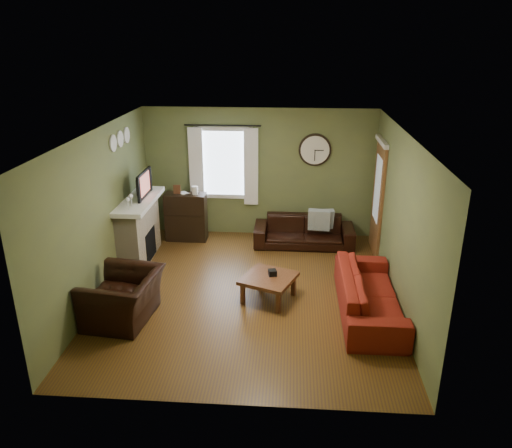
# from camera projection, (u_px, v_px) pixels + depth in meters

# --- Properties ---
(floor) EXTENTS (4.60, 5.20, 0.00)m
(floor) POSITION_uv_depth(u_px,v_px,m) (248.00, 293.00, 8.08)
(floor) COLOR #553616
(floor) RESTS_ON ground
(ceiling) EXTENTS (4.60, 5.20, 0.00)m
(ceiling) POSITION_uv_depth(u_px,v_px,m) (247.00, 133.00, 7.15)
(ceiling) COLOR white
(ceiling) RESTS_ON ground
(wall_left) EXTENTS (0.00, 5.20, 2.60)m
(wall_left) POSITION_uv_depth(u_px,v_px,m) (101.00, 214.00, 7.77)
(wall_left) COLOR #5F6B3D
(wall_left) RESTS_ON ground
(wall_right) EXTENTS (0.00, 5.20, 2.60)m
(wall_right) POSITION_uv_depth(u_px,v_px,m) (401.00, 222.00, 7.46)
(wall_right) COLOR #5F6B3D
(wall_right) RESTS_ON ground
(wall_back) EXTENTS (4.60, 0.00, 2.60)m
(wall_back) POSITION_uv_depth(u_px,v_px,m) (259.00, 173.00, 10.03)
(wall_back) COLOR #5F6B3D
(wall_back) RESTS_ON ground
(wall_front) EXTENTS (4.60, 0.00, 2.60)m
(wall_front) POSITION_uv_depth(u_px,v_px,m) (226.00, 305.00, 5.19)
(wall_front) COLOR #5F6B3D
(wall_front) RESTS_ON ground
(fireplace) EXTENTS (0.40, 1.40, 1.10)m
(fireplace) POSITION_uv_depth(u_px,v_px,m) (139.00, 232.00, 9.10)
(fireplace) COLOR #C6B18F
(fireplace) RESTS_ON floor
(firebox) EXTENTS (0.04, 0.60, 0.55)m
(firebox) POSITION_uv_depth(u_px,v_px,m) (150.00, 245.00, 9.17)
(firebox) COLOR black
(firebox) RESTS_ON fireplace
(mantel) EXTENTS (0.58, 1.60, 0.08)m
(mantel) POSITION_uv_depth(u_px,v_px,m) (138.00, 201.00, 8.88)
(mantel) COLOR white
(mantel) RESTS_ON fireplace
(tv) EXTENTS (0.08, 0.60, 0.35)m
(tv) POSITION_uv_depth(u_px,v_px,m) (140.00, 187.00, 8.94)
(tv) COLOR black
(tv) RESTS_ON mantel
(tv_screen) EXTENTS (0.02, 0.62, 0.36)m
(tv_screen) POSITION_uv_depth(u_px,v_px,m) (144.00, 184.00, 8.92)
(tv_screen) COLOR #994C3F
(tv_screen) RESTS_ON mantel
(medallion_left) EXTENTS (0.28, 0.28, 0.03)m
(medallion_left) POSITION_uv_depth(u_px,v_px,m) (113.00, 143.00, 8.17)
(medallion_left) COLOR white
(medallion_left) RESTS_ON wall_left
(medallion_mid) EXTENTS (0.28, 0.28, 0.03)m
(medallion_mid) POSITION_uv_depth(u_px,v_px,m) (120.00, 139.00, 8.50)
(medallion_mid) COLOR white
(medallion_mid) RESTS_ON wall_left
(medallion_right) EXTENTS (0.28, 0.28, 0.03)m
(medallion_right) POSITION_uv_depth(u_px,v_px,m) (127.00, 135.00, 8.82)
(medallion_right) COLOR white
(medallion_right) RESTS_ON wall_left
(window_pane) EXTENTS (1.00, 0.02, 1.30)m
(window_pane) POSITION_uv_depth(u_px,v_px,m) (224.00, 163.00, 9.99)
(window_pane) COLOR silver
(window_pane) RESTS_ON wall_back
(curtain_rod) EXTENTS (0.03, 0.03, 1.50)m
(curtain_rod) POSITION_uv_depth(u_px,v_px,m) (222.00, 125.00, 9.62)
(curtain_rod) COLOR black
(curtain_rod) RESTS_ON wall_back
(curtain_left) EXTENTS (0.28, 0.04, 1.55)m
(curtain_left) POSITION_uv_depth(u_px,v_px,m) (196.00, 166.00, 9.95)
(curtain_left) COLOR white
(curtain_left) RESTS_ON wall_back
(curtain_right) EXTENTS (0.28, 0.04, 1.55)m
(curtain_right) POSITION_uv_depth(u_px,v_px,m) (251.00, 167.00, 9.88)
(curtain_right) COLOR white
(curtain_right) RESTS_ON wall_back
(wall_clock) EXTENTS (0.64, 0.06, 0.64)m
(wall_clock) POSITION_uv_depth(u_px,v_px,m) (315.00, 150.00, 9.73)
(wall_clock) COLOR white
(wall_clock) RESTS_ON wall_back
(door) EXTENTS (0.05, 0.90, 2.10)m
(door) POSITION_uv_depth(u_px,v_px,m) (378.00, 199.00, 9.27)
(door) COLOR brown
(door) RESTS_ON floor
(bookshelf) EXTENTS (0.82, 0.35, 0.97)m
(bookshelf) POSITION_uv_depth(u_px,v_px,m) (186.00, 217.00, 10.01)
(bookshelf) COLOR black
(bookshelf) RESTS_ON floor
(book) EXTENTS (0.24, 0.25, 0.02)m
(book) POSITION_uv_depth(u_px,v_px,m) (180.00, 195.00, 9.83)
(book) COLOR #532E19
(book) RESTS_ON bookshelf
(sofa_brown) EXTENTS (1.95, 0.76, 0.57)m
(sofa_brown) POSITION_uv_depth(u_px,v_px,m) (304.00, 231.00, 9.81)
(sofa_brown) COLOR black
(sofa_brown) RESTS_ON floor
(pillow_left) EXTENTS (0.43, 0.17, 0.42)m
(pillow_left) POSITION_uv_depth(u_px,v_px,m) (319.00, 220.00, 9.67)
(pillow_left) COLOR #95A4A9
(pillow_left) RESTS_ON sofa_brown
(pillow_right) EXTENTS (0.41, 0.20, 0.40)m
(pillow_right) POSITION_uv_depth(u_px,v_px,m) (323.00, 219.00, 9.70)
(pillow_right) COLOR #95A4A9
(pillow_right) RESTS_ON sofa_brown
(sofa_red) EXTENTS (0.85, 2.18, 0.64)m
(sofa_red) POSITION_uv_depth(u_px,v_px,m) (369.00, 294.00, 7.41)
(sofa_red) COLOR maroon
(sofa_red) RESTS_ON floor
(armchair) EXTENTS (1.08, 1.20, 0.71)m
(armchair) POSITION_uv_depth(u_px,v_px,m) (123.00, 297.00, 7.23)
(armchair) COLOR black
(armchair) RESTS_ON floor
(coffee_table) EXTENTS (0.98, 0.98, 0.40)m
(coffee_table) POSITION_uv_depth(u_px,v_px,m) (269.00, 288.00, 7.82)
(coffee_table) COLOR #532E19
(coffee_table) RESTS_ON floor
(tissue_box) EXTENTS (0.15, 0.15, 0.09)m
(tissue_box) POSITION_uv_depth(u_px,v_px,m) (272.00, 275.00, 7.79)
(tissue_box) COLOR black
(tissue_box) RESTS_ON coffee_table
(wine_glass_a) EXTENTS (0.07, 0.07, 0.21)m
(wine_glass_a) POSITION_uv_depth(u_px,v_px,m) (128.00, 204.00, 8.29)
(wine_glass_a) COLOR white
(wine_glass_a) RESTS_ON mantel
(wine_glass_b) EXTENTS (0.08, 0.08, 0.22)m
(wine_glass_b) POSITION_uv_depth(u_px,v_px,m) (131.00, 200.00, 8.45)
(wine_glass_b) COLOR white
(wine_glass_b) RESTS_ON mantel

